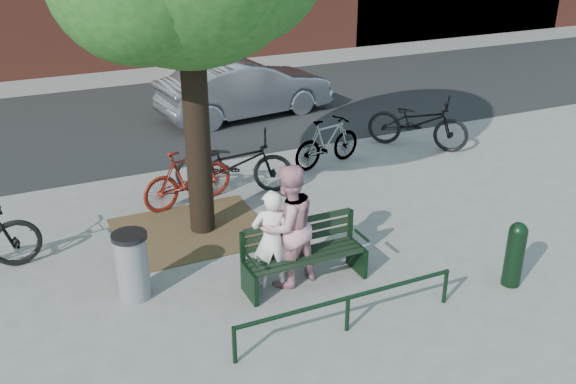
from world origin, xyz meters
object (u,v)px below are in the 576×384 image
person_right (288,226)px  parked_car (245,88)px  park_bench (303,251)px  bollard (515,252)px  person_left (272,240)px  litter_bin (132,265)px  bicycle_c (234,163)px

person_right → parked_car: bearing=-119.3°
park_bench → bollard: size_ratio=1.80×
person_left → litter_bin: size_ratio=1.51×
person_left → litter_bin: person_left is taller
park_bench → person_right: (-0.19, 0.07, 0.41)m
litter_bin → park_bench: bearing=-14.8°
bicycle_c → bollard: bearing=-130.0°
person_left → parked_car: bearing=-92.1°
bicycle_c → litter_bin: bearing=160.3°
person_right → parked_car: person_right is taller
bollard → parked_car: parked_car is taller
park_bench → parked_car: (2.11, 7.64, 0.24)m
litter_bin → parked_car: bearing=58.2°
parked_car → bollard: bearing=176.4°
park_bench → person_left: 0.52m
park_bench → bollard: 2.94m
person_left → bicycle_c: size_ratio=0.67×
litter_bin → bicycle_c: (2.46, 2.73, 0.08)m
bollard → person_left: bearing=156.0°
person_left → bollard: size_ratio=1.51×
bollard → person_right: bearing=154.1°
parked_car → park_bench: bearing=157.6°
person_left → bollard: person_left is taller
person_left → bollard: bearing=172.5°
person_left → bicycle_c: bearing=-84.8°
person_right → litter_bin: person_right is taller
bollard → litter_bin: bearing=158.8°
bollard → parked_car: size_ratio=0.22×
park_bench → person_left: size_ratio=1.19×
litter_bin → bicycle_c: 3.68m
bicycle_c → parked_car: size_ratio=0.50×
person_left → person_right: (0.25, 0.00, 0.15)m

